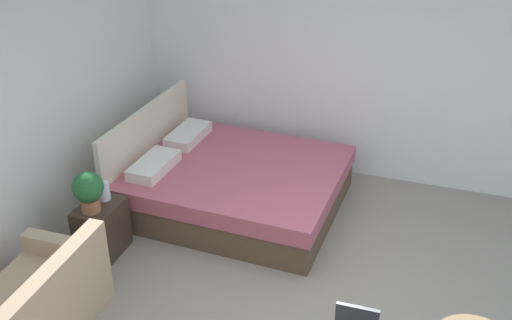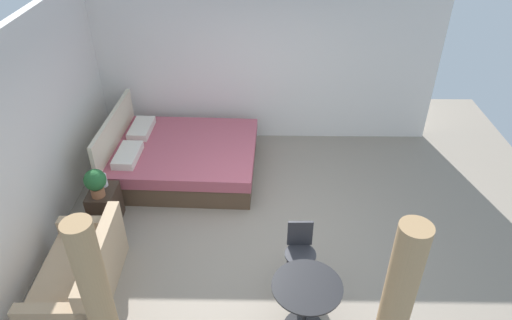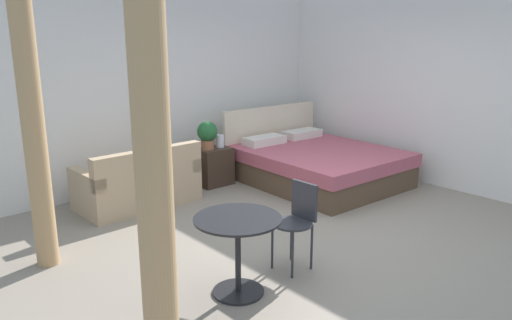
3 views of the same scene
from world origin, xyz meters
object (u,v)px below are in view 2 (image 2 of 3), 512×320
object	(u,v)px
vase	(103,180)
couch	(81,276)
potted_plant	(95,182)
cafe_chair_near_window	(300,247)
balcony_table	(306,299)
bed	(182,158)
nightstand	(105,206)

from	to	relation	value
vase	couch	bearing A→B (deg)	-176.47
potted_plant	cafe_chair_near_window	bearing A→B (deg)	-108.44
vase	balcony_table	size ratio (longest dim) A/B	0.25
potted_plant	balcony_table	bearing A→B (deg)	-121.32
balcony_table	cafe_chair_near_window	size ratio (longest dim) A/B	0.90
couch	potted_plant	xyz separation A→B (m)	(1.16, 0.09, 0.51)
bed	vase	size ratio (longest dim) A/B	12.68
bed	couch	distance (m)	2.62
bed	potted_plant	world-z (taller)	bed
potted_plant	balcony_table	distance (m)	3.12
bed	couch	size ratio (longest dim) A/B	1.54
bed	balcony_table	xyz separation A→B (m)	(-2.95, -1.76, 0.21)
potted_plant	cafe_chair_near_window	world-z (taller)	potted_plant
cafe_chair_near_window	potted_plant	bearing A→B (deg)	71.56
couch	nightstand	size ratio (longest dim) A/B	2.74
couch	vase	bearing A→B (deg)	3.53
bed	couch	world-z (taller)	bed
nightstand	vase	xyz separation A→B (m)	(0.12, 0.00, 0.36)
nightstand	couch	bearing A→B (deg)	-176.31
nightstand	potted_plant	world-z (taller)	potted_plant
nightstand	balcony_table	xyz separation A→B (m)	(-1.72, -2.65, 0.21)
bed	potted_plant	size ratio (longest dim) A/B	5.68
bed	nightstand	xyz separation A→B (m)	(-1.23, 0.88, -0.00)
cafe_chair_near_window	bed	bearing A→B (deg)	38.31
nightstand	potted_plant	size ratio (longest dim) A/B	1.35
bed	nightstand	bearing A→B (deg)	144.29
couch	nightstand	bearing A→B (deg)	3.69
nightstand	balcony_table	distance (m)	3.16
bed	couch	xyz separation A→B (m)	(-2.49, 0.80, -0.01)
vase	balcony_table	xyz separation A→B (m)	(-1.84, -2.65, -0.16)
couch	vase	world-z (taller)	couch
couch	cafe_chair_near_window	distance (m)	2.58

